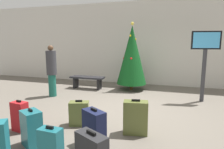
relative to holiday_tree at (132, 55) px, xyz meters
The scene contains 12 objects.
ground_plane 2.68m from the holiday_tree, 83.55° to the right, with size 16.00×16.00×0.00m, color #665E54.
back_wall 1.36m from the holiday_tree, 78.41° to the left, with size 16.00×0.20×3.54m, color beige.
holiday_tree is the anchor object (origin of this frame).
flight_info_kiosk 2.55m from the holiday_tree, 19.31° to the right, with size 0.83×0.21×2.15m.
waiting_bench 2.00m from the holiday_tree, 168.73° to the right, with size 1.36×0.44×0.48m.
traveller_0 2.96m from the holiday_tree, 144.21° to the right, with size 0.39×0.39×1.73m.
suitcase_0 4.80m from the holiday_tree, 100.12° to the right, with size 0.45×0.42×0.68m.
suitcase_1 4.40m from the holiday_tree, 87.00° to the right, with size 0.50×0.43×0.68m.
suitcase_2 3.84m from the holiday_tree, 76.92° to the right, with size 0.51×0.32×0.71m.
suitcase_3 4.56m from the holiday_tree, 109.13° to the right, with size 0.35×0.24×0.66m.
suitcase_4 3.75m from the holiday_tree, 96.85° to the right, with size 0.48×0.36×0.57m.
suitcase_6 5.16m from the holiday_tree, 91.39° to the right, with size 0.34×0.20×0.65m.
Camera 1 is at (1.24, -4.97, 1.82)m, focal length 31.31 mm.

